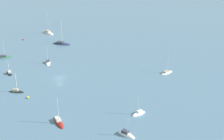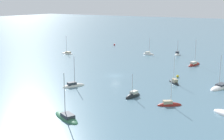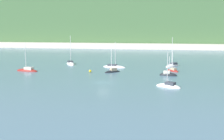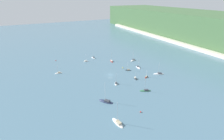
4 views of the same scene
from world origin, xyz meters
name	(u,v)px [view 2 (image 2 of 4)]	position (x,y,z in m)	size (l,w,h in m)	color
ground_plane	(115,76)	(0.00, 0.00, 0.00)	(600.00, 600.00, 0.00)	slate
sailboat_0	(194,65)	(-25.52, 14.00, 0.13)	(7.08, 2.99, 9.01)	maroon
sailboat_2	(177,54)	(-41.61, 2.47, 0.11)	(5.48, 3.00, 6.26)	white
sailboat_3	(73,86)	(14.76, -2.88, 0.11)	(5.89, 4.27, 8.14)	white
sailboat_5	(133,96)	(14.48, 13.18, 0.11)	(4.84, 2.26, 5.92)	black
sailboat_6	(66,118)	(31.67, 9.11, 0.11)	(5.16, 7.79, 8.69)	#2D6647
sailboat_7	(174,82)	(-1.02, 16.56, 0.16)	(4.53, 4.56, 7.55)	black
sailboat_8	(169,105)	(15.70, 21.94, 0.11)	(4.20, 4.86, 6.30)	maroon
sailboat_9	(220,88)	(-2.54, 27.37, 0.08)	(8.01, 4.16, 8.70)	silver
sailboat_11	(148,54)	(-35.87, -6.96, 0.10)	(1.86, 4.89, 7.20)	white
sailboat_12	(67,54)	(-20.84, -34.48, 0.11)	(2.02, 5.47, 7.64)	white
mooring_buoy_1	(178,76)	(-7.13, 15.25, 0.36)	(0.71, 0.71, 0.71)	yellow
mooring_buoy_2	(114,45)	(-50.25, -30.99, 0.39)	(0.77, 0.77, 0.77)	red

